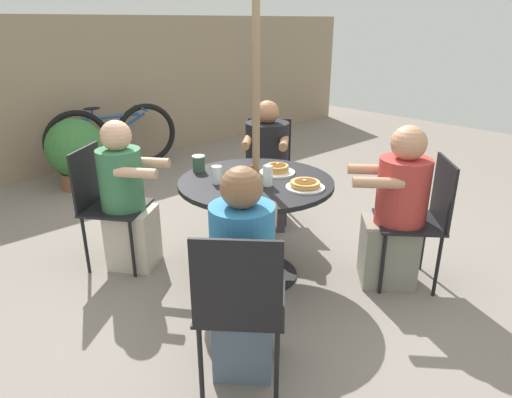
% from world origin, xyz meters
% --- Properties ---
extents(ground_plane, '(12.00, 12.00, 0.00)m').
position_xyz_m(ground_plane, '(0.00, 0.00, 0.00)').
color(ground_plane, gray).
extents(back_fence, '(10.00, 0.06, 1.79)m').
position_xyz_m(back_fence, '(0.00, 3.38, 0.89)').
color(back_fence, gray).
rests_on(back_fence, ground).
extents(patio_table, '(1.05, 1.05, 0.72)m').
position_xyz_m(patio_table, '(0.00, 0.00, 0.57)').
color(patio_table, black).
rests_on(patio_table, ground).
extents(umbrella_pole, '(0.05, 0.05, 2.33)m').
position_xyz_m(umbrella_pole, '(0.00, 0.00, 1.16)').
color(umbrella_pole, '#846B4C').
rests_on(umbrella_pole, ground).
extents(patio_chair_north, '(0.58, 0.58, 0.89)m').
position_xyz_m(patio_chair_north, '(-0.68, 0.88, 0.52)').
color(patio_chair_north, black).
rests_on(patio_chair_north, ground).
extents(diner_north, '(0.51, 0.53, 1.10)m').
position_xyz_m(diner_north, '(-0.58, 0.75, 0.51)').
color(diner_north, beige).
rests_on(diner_north, ground).
extents(patio_chair_east, '(0.59, 0.59, 0.89)m').
position_xyz_m(patio_chair_east, '(-0.81, -0.77, 0.52)').
color(patio_chair_east, black).
rests_on(patio_chair_east, ground).
extents(diner_east, '(0.52, 0.52, 1.12)m').
position_xyz_m(diner_east, '(-0.69, -0.65, 0.52)').
color(diner_east, slate).
rests_on(diner_east, ground).
extents(patio_chair_south, '(0.59, 0.59, 0.89)m').
position_xyz_m(patio_chair_south, '(0.76, -0.82, 0.52)').
color(patio_chair_south, black).
rests_on(patio_chair_south, ground).
extents(diner_south, '(0.57, 0.58, 1.11)m').
position_xyz_m(diner_south, '(0.64, -0.69, 0.51)').
color(diner_south, gray).
rests_on(diner_south, ground).
extents(patio_chair_west, '(0.59, 0.59, 0.89)m').
position_xyz_m(patio_chair_west, '(0.84, 0.74, 0.52)').
color(patio_chair_west, black).
rests_on(patio_chair_west, ground).
extents(diner_west, '(0.60, 0.59, 1.10)m').
position_xyz_m(diner_west, '(0.70, 0.62, 0.49)').
color(diner_west, '#3D3D42').
rests_on(diner_west, ground).
extents(pancake_plate_a, '(0.25, 0.25, 0.06)m').
position_xyz_m(pancake_plate_a, '(0.12, -0.33, 0.75)').
color(pancake_plate_a, white).
rests_on(pancake_plate_a, patio_table).
extents(pancake_plate_b, '(0.25, 0.25, 0.04)m').
position_xyz_m(pancake_plate_b, '(-0.25, -0.14, 0.74)').
color(pancake_plate_b, white).
rests_on(pancake_plate_b, patio_table).
extents(pancake_plate_c, '(0.25, 0.25, 0.07)m').
position_xyz_m(pancake_plate_c, '(0.21, 0.01, 0.75)').
color(pancake_plate_c, white).
rests_on(pancake_plate_c, patio_table).
extents(syrup_bottle, '(0.08, 0.06, 0.13)m').
position_xyz_m(syrup_bottle, '(-0.08, -0.05, 0.78)').
color(syrup_bottle, brown).
rests_on(syrup_bottle, patio_table).
extents(coffee_cup, '(0.09, 0.09, 0.11)m').
position_xyz_m(coffee_cup, '(-0.16, 0.42, 0.78)').
color(coffee_cup, '#33513D').
rests_on(coffee_cup, patio_table).
extents(drinking_glass_a, '(0.07, 0.07, 0.12)m').
position_xyz_m(drinking_glass_a, '(-0.23, 0.13, 0.78)').
color(drinking_glass_a, silver).
rests_on(drinking_glass_a, patio_table).
extents(drinking_glass_b, '(0.06, 0.06, 0.13)m').
position_xyz_m(drinking_glass_b, '(-0.02, -0.13, 0.79)').
color(drinking_glass_b, silver).
rests_on(drinking_glass_b, patio_table).
extents(bicycle, '(1.59, 0.47, 0.78)m').
position_xyz_m(bicycle, '(0.46, 3.06, 0.39)').
color(bicycle, black).
rests_on(bicycle, ground).
extents(potted_shrub, '(0.62, 0.62, 0.76)m').
position_xyz_m(potted_shrub, '(-0.16, 2.69, 0.41)').
color(potted_shrub, brown).
rests_on(potted_shrub, ground).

